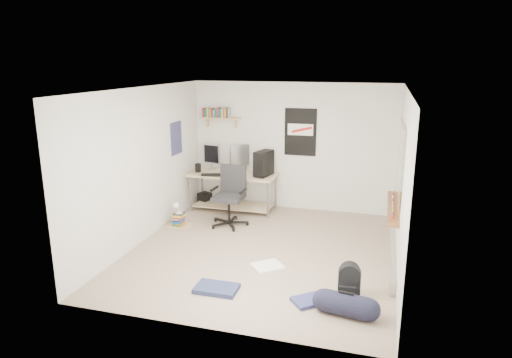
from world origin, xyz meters
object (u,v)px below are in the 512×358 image
(duffel_bag, at_px, (346,305))
(desk, at_px, (233,192))
(office_chair, at_px, (229,199))
(book_stack, at_px, (179,218))
(backpack, at_px, (349,284))

(duffel_bag, bearing_deg, desk, 135.77)
(office_chair, height_order, book_stack, office_chair)
(desk, xyz_separation_m, book_stack, (-0.67, -1.11, -0.22))
(office_chair, bearing_deg, duffel_bag, -44.01)
(desk, bearing_deg, backpack, -74.41)
(backpack, xyz_separation_m, book_stack, (-3.18, 1.82, -0.05))
(office_chair, relative_size, duffel_bag, 2.01)
(duffel_bag, relative_size, book_stack, 1.35)
(office_chair, bearing_deg, book_stack, -159.82)
(desk, relative_size, book_stack, 4.24)
(duffel_bag, bearing_deg, office_chair, 141.65)
(desk, bearing_deg, office_chair, -101.58)
(book_stack, bearing_deg, duffel_bag, -34.85)
(backpack, bearing_deg, duffel_bag, -95.14)
(office_chair, distance_m, book_stack, 0.97)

